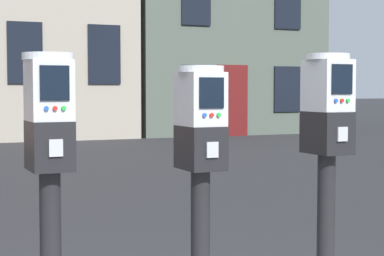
{
  "coord_description": "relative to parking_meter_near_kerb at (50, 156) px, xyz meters",
  "views": [
    {
      "loc": [
        -1.24,
        -2.95,
        1.37
      ],
      "look_at": [
        -0.02,
        -0.07,
        1.19
      ],
      "focal_mm": 61.81,
      "sensor_mm": 36.0,
      "label": 1
    }
  ],
  "objects": [
    {
      "name": "parking_meter_twin_adjacent",
      "position": [
        0.69,
        -0.0,
        -0.03
      ],
      "size": [
        0.22,
        0.25,
        1.34
      ],
      "rotation": [
        0.0,
        0.0,
        -1.55
      ],
      "color": "black",
      "rests_on": "sidewalk_slab"
    },
    {
      "name": "parking_meter_end_of_row",
      "position": [
        1.39,
        0.0,
        0.02
      ],
      "size": [
        0.22,
        0.25,
        1.41
      ],
      "rotation": [
        0.0,
        0.0,
        -1.55
      ],
      "color": "black",
      "rests_on": "sidewalk_slab"
    },
    {
      "name": "parking_meter_near_kerb",
      "position": [
        0.0,
        0.0,
        0.0
      ],
      "size": [
        0.22,
        0.25,
        1.39
      ],
      "rotation": [
        0.0,
        0.0,
        -1.55
      ],
      "color": "black",
      "rests_on": "sidewalk_slab"
    }
  ]
}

